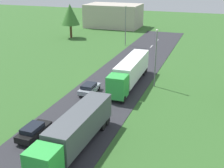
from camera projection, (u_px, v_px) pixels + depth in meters
truck_second at (75, 130)px, 28.50m from camera, size 2.70×13.03×3.41m
truck_third at (130, 71)px, 44.85m from camera, size 2.72×14.72×3.70m
car_fourth at (34, 131)px, 30.83m from camera, size 1.86×4.27×1.43m
car_fifth at (89, 88)px, 42.06m from camera, size 1.95×4.13×1.42m
lamppost_third at (156, 55)px, 43.36m from camera, size 0.36×0.36×8.53m
lamppost_fourth at (126, 24)px, 68.07m from camera, size 0.36×0.36×8.93m
tree_maple at (70, 15)px, 75.49m from camera, size 4.67×4.67×8.45m
distant_building at (114, 16)px, 91.26m from camera, size 15.99×10.30×6.75m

